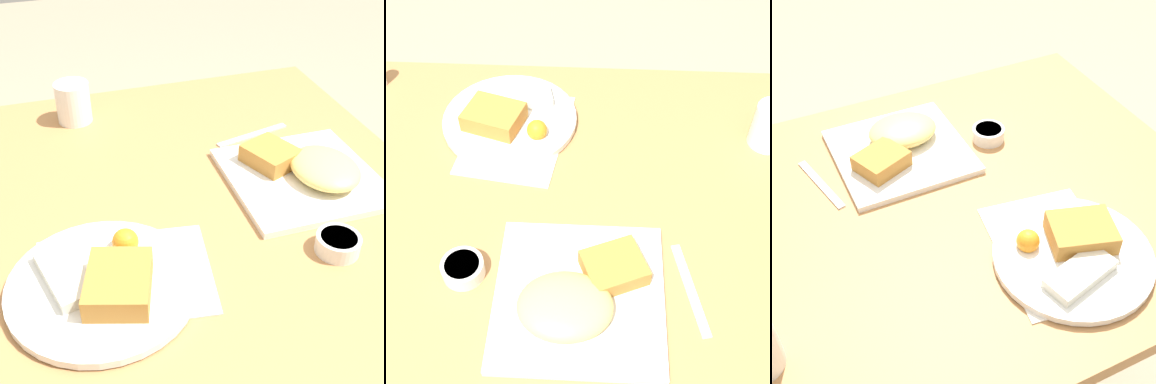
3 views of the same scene
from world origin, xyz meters
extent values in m
cube|color=#B27A47|center=(0.00, 0.00, 0.73)|extent=(1.10, 0.88, 0.04)
cylinder|color=olive|center=(0.49, -0.38, 0.35)|extent=(0.05, 0.05, 0.71)
cylinder|color=olive|center=(0.49, 0.38, 0.35)|extent=(0.05, 0.05, 0.71)
cube|color=silver|center=(-0.12, 0.20, 0.75)|extent=(0.24, 0.31, 0.00)
cube|color=white|center=(0.03, -0.20, 0.75)|extent=(0.29, 0.29, 0.01)
ellipsoid|color=#EFCC6B|center=(0.01, -0.23, 0.78)|extent=(0.16, 0.13, 0.04)
cube|color=#B77A33|center=(0.09, -0.15, 0.78)|extent=(0.13, 0.12, 0.04)
cylinder|color=white|center=(-0.14, 0.23, 0.76)|extent=(0.30, 0.30, 0.01)
cube|color=#B77A33|center=(-0.17, 0.21, 0.78)|extent=(0.14, 0.13, 0.04)
cube|color=beige|center=(-0.12, 0.29, 0.77)|extent=(0.14, 0.09, 0.02)
sphere|color=orange|center=(-0.08, 0.18, 0.78)|extent=(0.04, 0.04, 0.04)
cylinder|color=white|center=(-0.17, -0.16, 0.76)|extent=(0.07, 0.07, 0.03)
cylinder|color=#D1B775|center=(-0.17, -0.16, 0.77)|extent=(0.06, 0.06, 0.00)
cube|color=silver|center=(0.22, -0.17, 0.75)|extent=(0.06, 0.18, 0.00)
cylinder|color=white|center=(0.42, 0.20, 0.79)|extent=(0.08, 0.08, 0.09)
camera|label=1|loc=(-0.74, 0.28, 1.36)|focal=50.00mm
camera|label=2|loc=(0.05, -0.65, 1.56)|focal=50.00mm
camera|label=3|loc=(0.32, 0.72, 1.51)|focal=50.00mm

